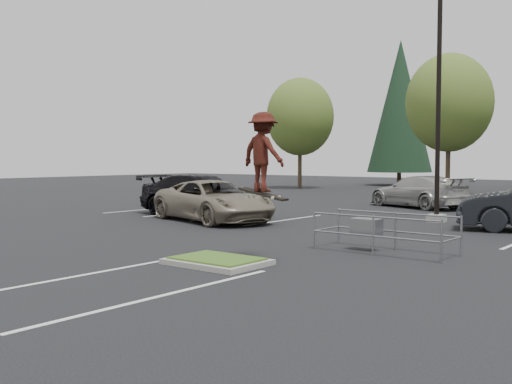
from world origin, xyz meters
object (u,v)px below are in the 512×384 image
Objects in this scene: car_l_black at (203,195)px; car_far_silver at (419,192)px; cart_corral at (371,227)px; conif_a at (400,106)px; car_l_tan at (213,201)px; decid_a at (300,119)px; decid_b at (449,106)px; skateboarder at (263,153)px; light_pole at (438,103)px; car_l_grey at (200,192)px.

car_l_black reaches higher than car_far_silver.
cart_corral is 14.72m from car_far_silver.
car_l_tan is (7.50, -33.00, -6.30)m from conif_a.
decid_a reaches higher than car_far_silver.
car_l_tan is at bearing 161.53° from cart_corral.
conif_a reaches higher than decid_b.
decid_a is 0.92× the size of decid_b.
skateboarder is at bearing -77.44° from decid_b.
light_pole is 1.77× the size of car_l_tan.
cart_corral is 0.66× the size of car_far_silver.
decid_b is 4.63× the size of skateboarder.
decid_b is 1.68× the size of car_l_tan.
skateboarder is (6.58, -29.53, -3.46)m from decid_b.
conif_a is at bearing 7.74° from car_l_black.
conif_a is at bearing -62.22° from skateboarder.
decid_b reaches higher than car_l_tan.
car_l_black is at bearing -79.86° from conif_a.
cart_corral is (19.85, -26.02, -4.94)m from decid_a.
car_l_black is (9.67, -21.68, -4.71)m from decid_a.
cart_corral is 1.75× the size of skateboarder.
light_pole is at bearing 100.80° from cart_corral.
conif_a is at bearing 117.38° from light_pole.
decid_b reaches higher than car_l_black.
light_pole reaches higher than car_l_black.
decid_b is (12.00, 0.50, 0.46)m from decid_a.
cart_corral is at bearing -66.24° from conif_a.
light_pole is 1.68× the size of car_l_black.
skateboarder is 17.41m from car_far_silver.
car_l_tan is (11.51, -23.03, -4.79)m from decid_a.
car_far_silver is (-4.59, 13.99, 0.15)m from cart_corral.
car_l_tan is 1.25× the size of car_l_grey.
light_pole is at bearing -38.46° from car_l_tan.
car_l_tan is (-0.49, -23.53, -5.25)m from decid_b.
light_pole is 2.78× the size of cart_corral.
car_far_silver is (-3.31, 17.00, -1.79)m from skateboarder.
car_l_grey is (-5.00, 4.50, -0.01)m from car_l_tan.
car_l_black reaches higher than car_l_grey.
car_l_black is (-8.84, -3.65, -3.68)m from light_pole.
decid_b is 13.97m from car_far_silver.
car_far_silver is (11.26, -22.00, -6.30)m from conif_a.
skateboarder is at bearing -57.38° from decid_a.
decid_a reaches higher than cart_corral.
conif_a is (-7.99, 9.47, 1.05)m from decid_b.
car_far_silver is at bearing -71.69° from skateboarder.
car_far_silver is at bearing -69.42° from car_l_grey.
car_l_tan is at bearing -33.03° from skateboarder.
car_l_grey is at bearing -84.99° from conif_a.
skateboarder is 16.10m from car_l_grey.
decid_a is at bearing 21.64° from car_l_black.
decid_a is 2.44× the size of cart_corral.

